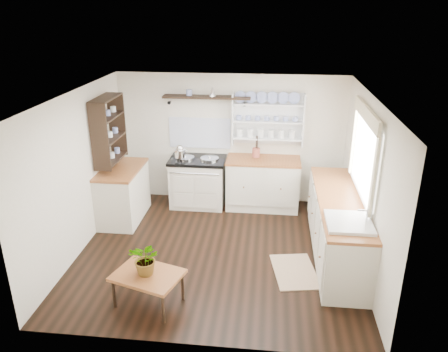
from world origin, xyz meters
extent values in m
cube|color=black|center=(0.00, 0.00, 0.00)|extent=(4.00, 3.80, 0.01)
cube|color=beige|center=(0.00, 1.90, 1.15)|extent=(4.00, 0.02, 2.30)
cube|color=beige|center=(2.00, 0.00, 1.15)|extent=(0.02, 3.80, 2.30)
cube|color=beige|center=(-2.00, 0.00, 1.15)|extent=(0.02, 3.80, 2.30)
cube|color=white|center=(0.00, 0.00, 2.30)|extent=(4.00, 3.80, 0.01)
cube|color=white|center=(1.96, 0.15, 1.50)|extent=(0.04, 1.40, 1.00)
cube|color=white|center=(1.94, 0.15, 1.50)|extent=(0.02, 1.50, 1.10)
cube|color=beige|center=(1.92, 0.15, 2.08)|extent=(0.04, 1.55, 0.18)
cube|color=beige|center=(-0.55, 1.57, 0.41)|extent=(0.94, 0.61, 0.82)
cube|color=black|center=(-0.55, 1.57, 0.85)|extent=(0.98, 0.65, 0.05)
cylinder|color=silver|center=(-0.77, 1.57, 0.89)|extent=(0.32, 0.32, 0.03)
cylinder|color=silver|center=(-0.33, 1.57, 0.89)|extent=(0.32, 0.32, 0.03)
cylinder|color=silver|center=(-0.55, 1.23, 0.73)|extent=(0.84, 0.02, 0.02)
cube|color=beige|center=(0.60, 1.60, 0.44)|extent=(1.25, 0.60, 0.88)
cube|color=brown|center=(0.60, 1.60, 0.88)|extent=(1.27, 0.63, 0.04)
cube|color=beige|center=(1.70, 0.10, 0.44)|extent=(0.60, 2.40, 0.88)
cube|color=brown|center=(1.70, 0.10, 0.88)|extent=(0.62, 2.43, 0.04)
cube|color=white|center=(1.70, -0.65, 0.80)|extent=(0.55, 0.60, 0.28)
cylinder|color=silver|center=(1.90, -0.65, 1.00)|extent=(0.02, 0.02, 0.22)
cube|color=beige|center=(-1.70, 0.90, 0.44)|extent=(0.60, 1.10, 0.88)
cube|color=brown|center=(-1.70, 0.90, 0.88)|extent=(0.62, 1.13, 0.04)
cube|color=white|center=(0.65, 1.88, 1.55)|extent=(1.20, 0.03, 0.90)
cube|color=white|center=(0.65, 1.79, 1.55)|extent=(1.20, 0.22, 0.02)
cylinder|color=navy|center=(0.65, 1.80, 1.82)|extent=(0.20, 0.02, 0.20)
cube|color=black|center=(-0.40, 1.77, 1.92)|extent=(1.50, 0.24, 0.04)
cone|color=black|center=(-1.05, 1.84, 1.81)|extent=(0.06, 0.20, 0.06)
cone|color=black|center=(0.25, 1.84, 1.81)|extent=(0.06, 0.20, 0.06)
cube|color=black|center=(-1.84, 0.90, 1.55)|extent=(0.28, 0.80, 1.05)
cylinder|color=#9F4B3A|center=(0.47, 1.68, 0.99)|extent=(0.13, 0.13, 0.16)
cube|color=brown|center=(-0.68, -1.28, 0.40)|extent=(0.91, 0.77, 0.04)
cylinder|color=black|center=(-1.07, -1.39, 0.19)|extent=(0.04, 0.04, 0.38)
cylinder|color=black|center=(-0.93, -0.95, 0.19)|extent=(0.04, 0.04, 0.38)
cylinder|color=black|center=(-0.42, -1.60, 0.19)|extent=(0.04, 0.04, 0.38)
cylinder|color=black|center=(-0.29, -1.16, 0.19)|extent=(0.04, 0.04, 0.38)
imported|color=#3F7233|center=(-0.68, -1.28, 0.63)|extent=(0.46, 0.43, 0.41)
cube|color=#8B6951|center=(1.11, -0.41, 0.01)|extent=(0.69, 0.93, 0.02)
camera|label=1|loc=(0.70, -5.52, 3.42)|focal=35.00mm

